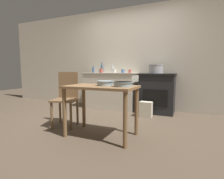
{
  "coord_description": "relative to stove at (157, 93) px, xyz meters",
  "views": [
    {
      "loc": [
        1.39,
        -2.77,
        0.97
      ],
      "look_at": [
        0.0,
        0.38,
        0.59
      ],
      "focal_mm": 28.0,
      "sensor_mm": 36.0,
      "label": 1
    }
  ],
  "objects": [
    {
      "name": "chair",
      "position": [
        -1.31,
        -1.6,
        0.05
      ],
      "size": [
        0.5,
        0.5,
        0.94
      ],
      "rotation": [
        0.0,
        0.0,
        0.29
      ],
      "color": "brown",
      "rests_on": "ground_plane"
    },
    {
      "name": "stove",
      "position": [
        0.0,
        0.0,
        0.0
      ],
      "size": [
        0.79,
        0.58,
        0.9
      ],
      "color": "black",
      "rests_on": "ground_plane"
    },
    {
      "name": "mixing_bowl_small",
      "position": [
        -0.47,
        -1.75,
        0.33
      ],
      "size": [
        0.25,
        0.25,
        0.07
      ],
      "color": "#93A8B2",
      "rests_on": "work_table"
    },
    {
      "name": "counter_cabinet",
      "position": [
        -1.18,
        0.01,
        0.0
      ],
      "size": [
        1.36,
        0.56,
        0.91
      ],
      "color": "beige",
      "rests_on": "ground_plane"
    },
    {
      "name": "cup_center_left",
      "position": [
        -1.35,
        -0.17,
        0.51
      ],
      "size": [
        0.09,
        0.09,
        0.1
      ],
      "primitive_type": "cylinder",
      "color": "#B74C42",
      "rests_on": "counter_cabinet"
    },
    {
      "name": "bottle_mid_left",
      "position": [
        -1.19,
        0.16,
        0.54
      ],
      "size": [
        0.06,
        0.06,
        0.22
      ],
      "color": "silver",
      "rests_on": "counter_cabinet"
    },
    {
      "name": "mixing_bowl_large",
      "position": [
        -0.17,
        -1.8,
        0.33
      ],
      "size": [
        0.28,
        0.28,
        0.06
      ],
      "color": "#93A8B2",
      "rests_on": "work_table"
    },
    {
      "name": "bottle_left",
      "position": [
        -1.7,
        0.05,
        0.53
      ],
      "size": [
        0.07,
        0.07,
        0.19
      ],
      "color": "#3D5675",
      "rests_on": "counter_cabinet"
    },
    {
      "name": "wall_back",
      "position": [
        -0.74,
        0.31,
        0.82
      ],
      "size": [
        8.0,
        0.07,
        2.55
      ],
      "color": "beige",
      "rests_on": "ground_plane"
    },
    {
      "name": "flour_sack",
      "position": [
        -0.15,
        -0.49,
        -0.29
      ],
      "size": [
        0.26,
        0.18,
        0.32
      ],
      "primitive_type": "cube",
      "color": "beige",
      "rests_on": "ground_plane"
    },
    {
      "name": "cup_center_right",
      "position": [
        -0.83,
        -0.03,
        0.5
      ],
      "size": [
        0.09,
        0.09,
        0.09
      ],
      "primitive_type": "cylinder",
      "color": "#4C6B99",
      "rests_on": "counter_cabinet"
    },
    {
      "name": "work_table",
      "position": [
        -0.51,
        -1.81,
        0.17
      ],
      "size": [
        1.03,
        0.6,
        0.75
      ],
      "color": "olive",
      "rests_on": "ground_plane"
    },
    {
      "name": "cup_center",
      "position": [
        -1.0,
        -0.16,
        0.51
      ],
      "size": [
        0.08,
        0.08,
        0.09
      ],
      "primitive_type": "cylinder",
      "color": "silver",
      "rests_on": "counter_cabinet"
    },
    {
      "name": "cup_mid_right",
      "position": [
        -0.65,
        -0.06,
        0.5
      ],
      "size": [
        0.07,
        0.07,
        0.08
      ],
      "primitive_type": "cylinder",
      "color": "#B74C42",
      "rests_on": "counter_cabinet"
    },
    {
      "name": "bottle_far_left",
      "position": [
        -1.53,
        0.21,
        0.57
      ],
      "size": [
        0.06,
        0.06,
        0.28
      ],
      "color": "#3D5675",
      "rests_on": "counter_cabinet"
    },
    {
      "name": "stock_pot",
      "position": [
        -0.04,
        -0.04,
        0.55
      ],
      "size": [
        0.32,
        0.32,
        0.22
      ],
      "color": "#A8A8AD",
      "rests_on": "stove"
    },
    {
      "name": "ground_plane",
      "position": [
        -0.74,
        -1.28,
        -0.45
      ],
      "size": [
        14.0,
        14.0,
        0.0
      ],
      "primitive_type": "plane",
      "color": "brown"
    }
  ]
}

